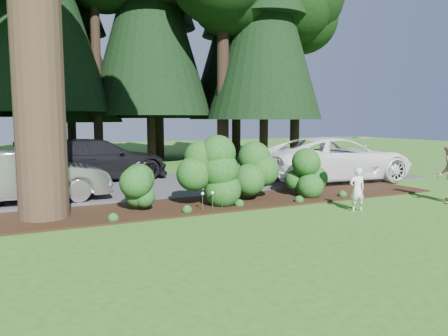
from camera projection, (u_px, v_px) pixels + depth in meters
name	position (u px, v px, depth m)	size (l,w,h in m)	color
ground	(266.00, 229.00, 10.21)	(80.00, 80.00, 0.00)	#27621C
mulch_bed	(210.00, 204.00, 13.11)	(16.00, 2.50, 0.05)	black
driveway	(165.00, 185.00, 16.92)	(22.00, 6.00, 0.03)	#38383A
shrub_row	(234.00, 177.00, 13.26)	(6.53, 1.60, 1.61)	#133E14
lily_cluster	(212.00, 194.00, 12.17)	(0.69, 0.09, 0.57)	#133E14
car_silver_wagon	(28.00, 176.00, 13.32)	(1.68, 4.81, 1.59)	#A8A9AD
car_white_suv	(335.00, 159.00, 17.84)	(2.99, 6.49, 1.80)	white
car_dark_suv	(97.00, 160.00, 17.93)	(2.42, 5.95, 1.73)	black
child	(357.00, 189.00, 12.16)	(0.45, 0.29, 1.23)	white
frisbee	(363.00, 138.00, 12.19)	(0.56, 0.56, 0.05)	#167C64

